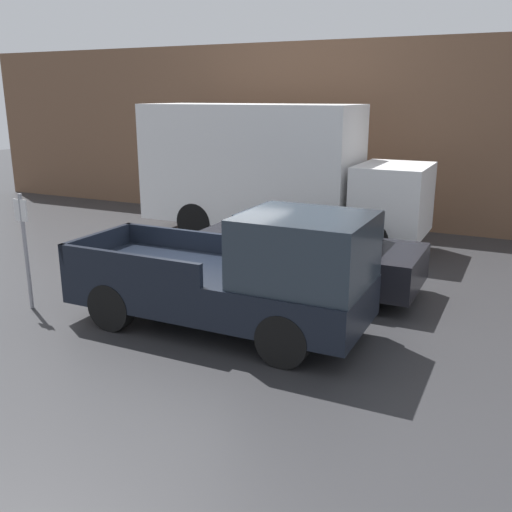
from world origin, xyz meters
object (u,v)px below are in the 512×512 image
pickup_truck (242,277)px  parking_sign (25,245)px  car (304,250)px  delivery_truck (269,169)px

pickup_truck → parking_sign: bearing=-170.5°
pickup_truck → car: (0.07, 2.63, -0.19)m
pickup_truck → car: pickup_truck is taller
delivery_truck → parking_sign: delivery_truck is taller
pickup_truck → delivery_truck: 6.64m
car → parking_sign: parking_sign is taller
pickup_truck → car: bearing=88.4°
car → delivery_truck: size_ratio=0.62×
delivery_truck → pickup_truck: bearing=-69.3°
parking_sign → car: bearing=38.5°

